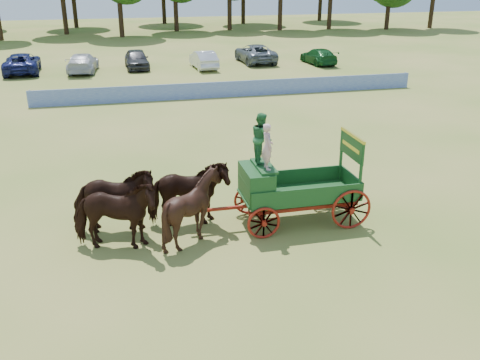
# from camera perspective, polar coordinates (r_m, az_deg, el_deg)

# --- Properties ---
(ground) EXTENTS (160.00, 160.00, 0.00)m
(ground) POSITION_cam_1_polar(r_m,az_deg,el_deg) (20.50, 13.09, -2.23)
(ground) COLOR #A18A48
(ground) RESTS_ON ground
(horse_lead_left) EXTENTS (2.92, 1.82, 2.29)m
(horse_lead_left) POSITION_cam_1_polar(r_m,az_deg,el_deg) (16.66, -13.25, -3.70)
(horse_lead_left) COLOR black
(horse_lead_left) RESTS_ON ground
(horse_lead_right) EXTENTS (2.87, 1.65, 2.29)m
(horse_lead_right) POSITION_cam_1_polar(r_m,az_deg,el_deg) (17.66, -13.32, -2.20)
(horse_lead_right) COLOR black
(horse_lead_right) RESTS_ON ground
(horse_wheel_left) EXTENTS (2.20, 1.99, 2.29)m
(horse_wheel_left) POSITION_cam_1_polar(r_m,az_deg,el_deg) (16.78, -5.05, -2.96)
(horse_wheel_left) COLOR black
(horse_wheel_left) RESTS_ON ground
(horse_wheel_right) EXTENTS (2.76, 1.35, 2.29)m
(horse_wheel_right) POSITION_cam_1_polar(r_m,az_deg,el_deg) (17.78, -5.59, -1.52)
(horse_wheel_right) COLOR black
(horse_wheel_right) RESTS_ON ground
(farm_dray) EXTENTS (6.00, 2.00, 3.80)m
(farm_dray) POSITION_cam_1_polar(r_m,az_deg,el_deg) (17.71, 4.07, 0.29)
(farm_dray) COLOR maroon
(farm_dray) RESTS_ON ground
(sponsor_banner) EXTENTS (26.00, 0.08, 1.05)m
(sponsor_banner) POSITION_cam_1_polar(r_m,az_deg,el_deg) (36.32, -0.83, 9.68)
(sponsor_banner) COLOR #1F3AA9
(sponsor_banner) RESTS_ON ground
(parked_cars) EXTENTS (37.57, 7.56, 1.64)m
(parked_cars) POSITION_cam_1_polar(r_m,az_deg,el_deg) (47.46, -12.74, 12.36)
(parked_cars) COLOR silver
(parked_cars) RESTS_ON ground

